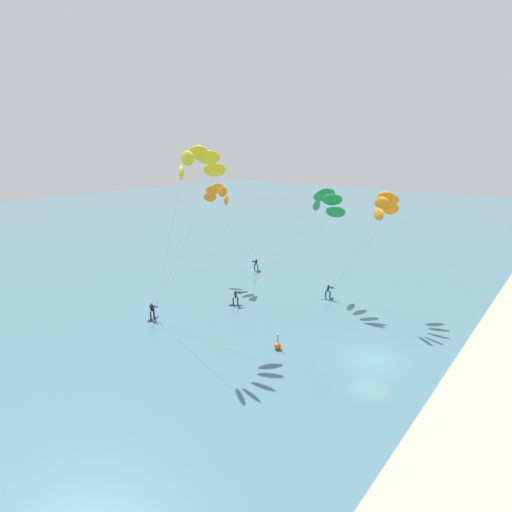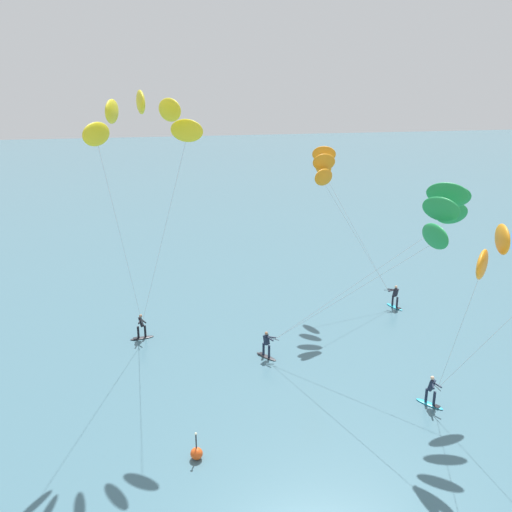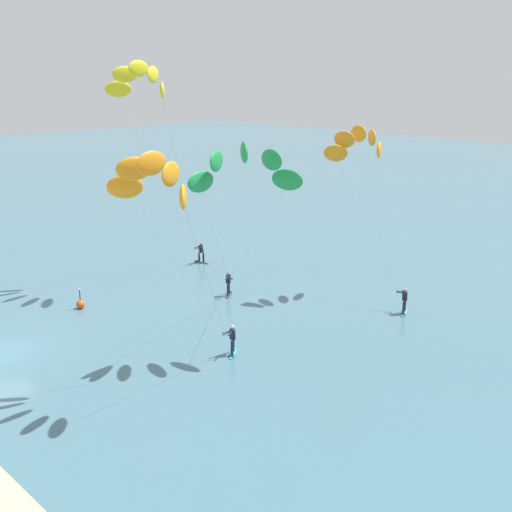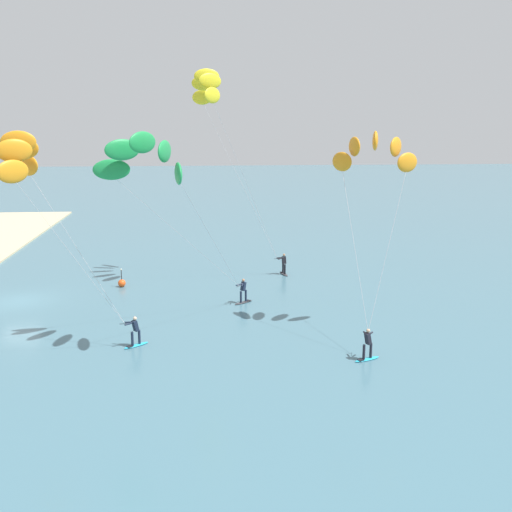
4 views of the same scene
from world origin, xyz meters
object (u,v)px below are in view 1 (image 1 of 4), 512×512
Objects in this scene: kitesurfer_mid_water at (383,209)px; kitesurfer_downwind at (220,197)px; kitesurfer_far_out at (323,205)px; marker_buoy at (278,346)px; kitesurfer_nearshore at (196,169)px.

kitesurfer_mid_water reaches higher than kitesurfer_downwind.
marker_buoy is at bearing -164.29° from kitesurfer_far_out.
kitesurfer_nearshore reaches higher than kitesurfer_mid_water.
kitesurfer_downwind is 21.00m from marker_buoy.
kitesurfer_nearshore is at bearing 147.09° from kitesurfer_mid_water.
kitesurfer_downwind is (11.80, 9.04, -3.95)m from kitesurfer_nearshore.
kitesurfer_mid_water is (14.40, -9.32, -3.88)m from kitesurfer_nearshore.
kitesurfer_far_out is (-0.65, 5.98, -0.09)m from kitesurfer_mid_water.
kitesurfer_mid_water is at bearing -11.59° from marker_buoy.
kitesurfer_far_out is at bearing -81.06° from kitesurfer_downwind.
kitesurfer_mid_water is 18.55m from kitesurfer_downwind.
kitesurfer_far_out reaches higher than marker_buoy.
kitesurfer_far_out is 15.71m from marker_buoy.
kitesurfer_far_out is at bearing 15.71° from marker_buoy.
kitesurfer_downwind is at bearing 98.07° from kitesurfer_mid_water.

